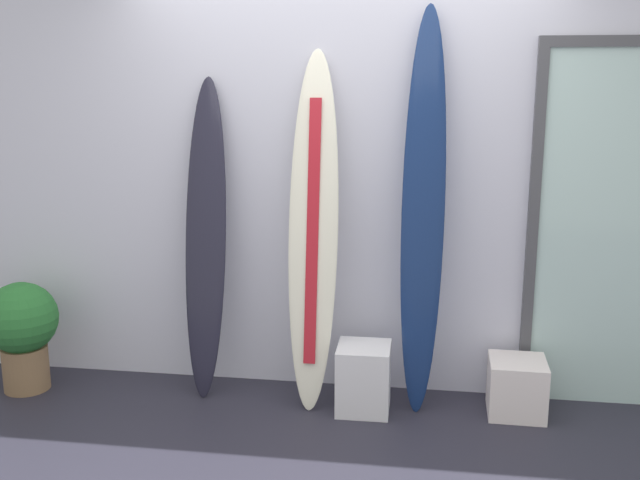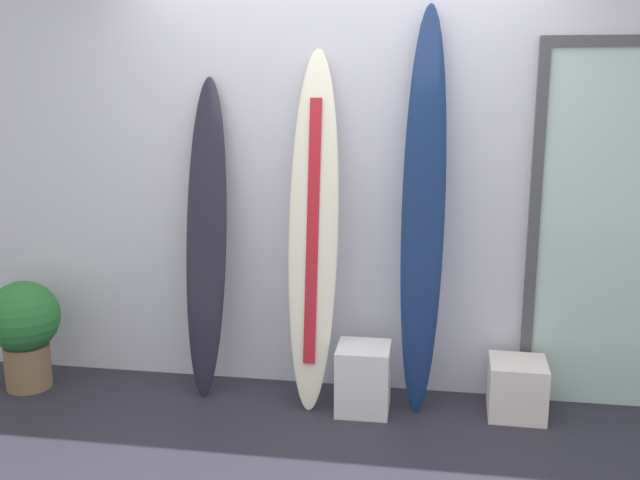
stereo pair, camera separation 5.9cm
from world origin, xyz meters
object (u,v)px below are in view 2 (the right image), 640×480
Objects in this scene: surfboard_charcoal at (206,239)px; glass_door at (640,224)px; surfboard_ivory at (313,234)px; display_block_center at (363,378)px; display_block_left at (517,388)px; potted_plant at (24,326)px; surfboard_navy at (423,214)px.

surfboard_charcoal is 0.90× the size of glass_door.
surfboard_ivory is 0.88m from display_block_center.
potted_plant is (-2.96, -0.10, 0.24)m from display_block_left.
surfboard_charcoal is at bearing 176.27° from surfboard_ivory.
surfboard_ivory is at bearing -3.73° from surfboard_charcoal.
display_block_center is 0.18× the size of glass_door.
surfboard_navy is at bearing 2.67° from surfboard_ivory.
glass_door reaches higher than potted_plant.
display_block_center is (0.31, -0.11, -0.82)m from surfboard_ivory.
surfboard_ivory reaches higher than surfboard_charcoal.
surfboard_ivory is 0.63m from surfboard_navy.
surfboard_charcoal is 2.79× the size of potted_plant.
surfboard_navy is at bearing -171.49° from glass_door.
surfboard_navy is 1.01m from display_block_center.
surfboard_navy is 2.51m from potted_plant.
surfboard_charcoal reaches higher than display_block_center.
surfboard_ivory reaches higher than display_block_center.
potted_plant is (-3.60, -0.33, -0.69)m from glass_door.
surfboard_navy reaches higher than surfboard_charcoal.
display_block_left is (0.56, -0.05, -0.98)m from surfboard_navy.
display_block_center is at bearing -19.07° from surfboard_ivory.
surfboard_charcoal is 0.83× the size of surfboard_navy.
display_block_center is at bearing -8.84° from surfboard_charcoal.
glass_door is 3.11× the size of potted_plant.
surfboard_navy is 1.13m from display_block_left.
glass_door is 3.68m from potted_plant.
surfboard_charcoal is 0.66m from surfboard_ivory.
potted_plant is (-1.78, -0.12, -0.62)m from surfboard_ivory.
display_block_center is (0.96, -0.15, -0.75)m from surfboard_charcoal.
glass_door is at bearing 8.51° from surfboard_navy.
surfboard_ivory is at bearing 3.96° from potted_plant.
surfboard_navy is (0.62, 0.03, 0.13)m from surfboard_ivory.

